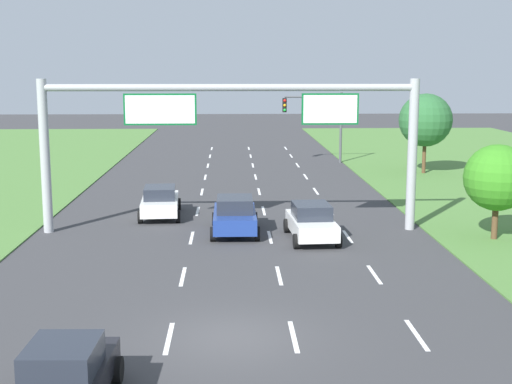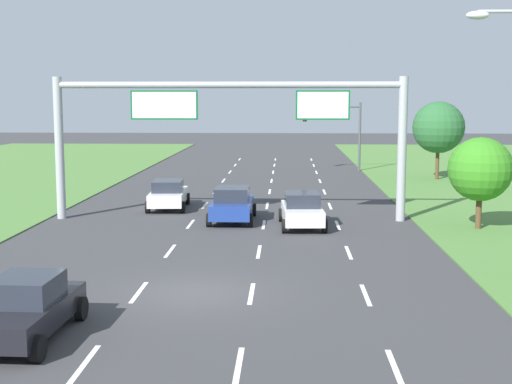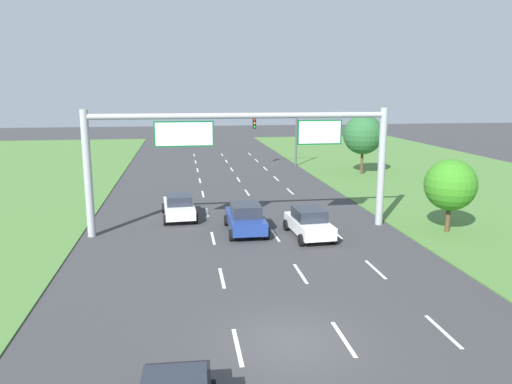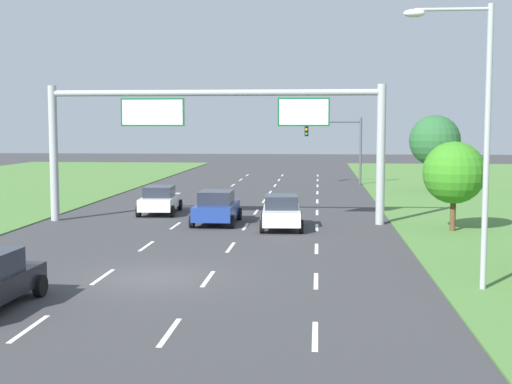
# 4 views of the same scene
# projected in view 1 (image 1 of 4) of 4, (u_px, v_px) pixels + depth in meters

# --- Properties ---
(ground_plane) EXTENTS (200.00, 200.00, 0.00)m
(ground_plane) POSITION_uv_depth(u_px,v_px,m) (231.00, 337.00, 19.99)
(ground_plane) COLOR #38383A
(lane_dashes_inner_left) EXTENTS (0.14, 68.40, 0.01)m
(lane_dashes_inner_left) POSITION_uv_depth(u_px,v_px,m) (195.00, 223.00, 34.69)
(lane_dashes_inner_left) COLOR white
(lane_dashes_inner_left) RESTS_ON ground_plane
(lane_dashes_inner_right) EXTENTS (0.14, 68.40, 0.01)m
(lane_dashes_inner_right) POSITION_uv_depth(u_px,v_px,m) (266.00, 223.00, 34.82)
(lane_dashes_inner_right) COLOR white
(lane_dashes_inner_right) RESTS_ON ground_plane
(lane_dashes_slip) EXTENTS (0.14, 68.40, 0.01)m
(lane_dashes_slip) POSITION_uv_depth(u_px,v_px,m) (338.00, 222.00, 34.94)
(lane_dashes_slip) COLOR white
(lane_dashes_slip) RESTS_ON ground_plane
(car_near_red) EXTENTS (2.27, 4.38, 1.57)m
(car_near_red) POSITION_uv_depth(u_px,v_px,m) (160.00, 201.00, 36.16)
(car_near_red) COLOR white
(car_near_red) RESTS_ON ground_plane
(car_lead_silver) EXTENTS (2.18, 4.29, 1.68)m
(car_lead_silver) POSITION_uv_depth(u_px,v_px,m) (235.00, 215.00, 32.54)
(car_lead_silver) COLOR navy
(car_lead_silver) RESTS_ON ground_plane
(car_mid_lane) EXTENTS (2.08, 4.27, 1.58)m
(car_mid_lane) POSITION_uv_depth(u_px,v_px,m) (63.00, 380.00, 15.46)
(car_mid_lane) COLOR black
(car_mid_lane) RESTS_ON ground_plane
(car_far_ahead) EXTENTS (2.21, 4.21, 1.61)m
(car_far_ahead) POSITION_uv_depth(u_px,v_px,m) (311.00, 222.00, 31.26)
(car_far_ahead) COLOR white
(car_far_ahead) RESTS_ON ground_plane
(sign_gantry) EXTENTS (17.24, 0.44, 7.00)m
(sign_gantry) POSITION_uv_depth(u_px,v_px,m) (231.00, 126.00, 32.32)
(sign_gantry) COLOR #9EA0A5
(sign_gantry) RESTS_ON ground_plane
(traffic_light_mast) EXTENTS (4.76, 0.49, 5.60)m
(traffic_light_mast) POSITION_uv_depth(u_px,v_px,m) (317.00, 114.00, 56.26)
(traffic_light_mast) COLOR #47494F
(traffic_light_mast) RESTS_ON ground_plane
(roadside_tree_mid) EXTENTS (2.90, 2.90, 4.23)m
(roadside_tree_mid) POSITION_uv_depth(u_px,v_px,m) (497.00, 178.00, 30.85)
(roadside_tree_mid) COLOR #513823
(roadside_tree_mid) RESTS_ON ground_plane
(roadside_tree_far) EXTENTS (3.76, 3.76, 5.73)m
(roadside_tree_far) POSITION_uv_depth(u_px,v_px,m) (426.00, 120.00, 50.40)
(roadside_tree_far) COLOR #513823
(roadside_tree_far) RESTS_ON ground_plane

